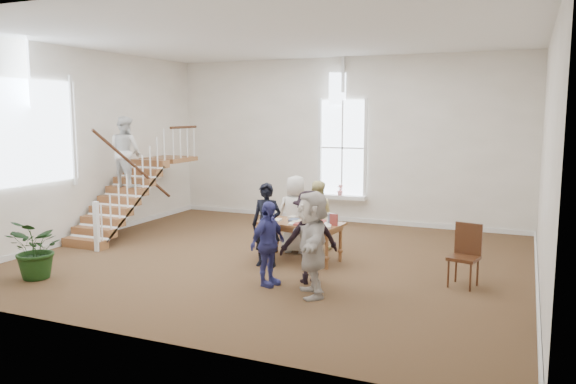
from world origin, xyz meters
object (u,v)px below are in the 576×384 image
at_px(woman_cluster_a, 268,244).
at_px(side_chair, 466,251).
at_px(person_yellow, 317,215).
at_px(library_table, 300,226).
at_px(woman_cluster_b, 309,237).
at_px(police_officer, 267,225).
at_px(floor_plant, 37,249).
at_px(woman_cluster_c, 312,244).
at_px(elderly_woman, 296,214).

distance_m(woman_cluster_a, side_chair, 3.45).
bearing_deg(side_chair, person_yellow, 168.35).
height_order(library_table, woman_cluster_b, woman_cluster_b).
bearing_deg(police_officer, floor_plant, -148.62).
bearing_deg(side_chair, woman_cluster_c, -132.73).
relative_size(library_table, elderly_woman, 1.06).
xyz_separation_m(woman_cluster_a, woman_cluster_c, (0.90, -0.20, 0.13)).
xyz_separation_m(elderly_woman, floor_plant, (-3.56, -3.67, -0.28)).
xyz_separation_m(elderly_woman, person_yellow, (0.30, 0.50, -0.08)).
distance_m(library_table, floor_plant, 4.97).
bearing_deg(floor_plant, police_officer, 34.91).
relative_size(person_yellow, woman_cluster_a, 1.02).
relative_size(elderly_woman, floor_plant, 1.51).
distance_m(library_table, side_chair, 3.31).
relative_size(elderly_woman, side_chair, 1.53).
bearing_deg(side_chair, woman_cluster_a, -143.98).
bearing_deg(side_chair, police_officer, -163.61).
bearing_deg(woman_cluster_c, woman_cluster_b, 177.17).
xyz_separation_m(police_officer, woman_cluster_c, (1.46, -1.33, 0.05)).
bearing_deg(police_officer, person_yellow, 73.59).
bearing_deg(library_table, floor_plant, -136.01).
distance_m(police_officer, woman_cluster_b, 1.34).
bearing_deg(library_table, police_officer, -118.96).
distance_m(library_table, police_officer, 0.79).
height_order(library_table, person_yellow, person_yellow).
relative_size(library_table, person_yellow, 1.17).
bearing_deg(floor_plant, side_chair, 20.20).
xyz_separation_m(police_officer, side_chair, (3.73, 0.23, -0.21)).
bearing_deg(side_chair, floor_plant, -146.95).
height_order(elderly_woman, woman_cluster_b, elderly_woman).
bearing_deg(elderly_woman, side_chair, 155.14).
distance_m(person_yellow, woman_cluster_c, 3.26).
xyz_separation_m(police_officer, elderly_woman, (0.10, 1.25, 0.01)).
xyz_separation_m(elderly_woman, woman_cluster_a, (0.46, -2.38, -0.09)).
relative_size(police_officer, woman_cluster_b, 1.00).
distance_m(elderly_woman, side_chair, 3.78).
distance_m(person_yellow, floor_plant, 5.69).
xyz_separation_m(floor_plant, side_chair, (7.20, 2.65, 0.06)).
distance_m(elderly_woman, woman_cluster_c, 2.91).
bearing_deg(library_table, person_yellow, 98.55).
height_order(library_table, side_chair, side_chair).
bearing_deg(woman_cluster_a, floor_plant, 120.99).
bearing_deg(woman_cluster_a, woman_cluster_b, -39.91).
distance_m(woman_cluster_b, floor_plant, 4.95).
height_order(library_table, elderly_woman, elderly_woman).
distance_m(woman_cluster_b, woman_cluster_c, 0.72).
distance_m(woman_cluster_c, floor_plant, 5.05).
height_order(woman_cluster_a, woman_cluster_c, woman_cluster_c).
bearing_deg(woman_cluster_c, library_table, 179.49).
distance_m(elderly_woman, person_yellow, 0.59).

